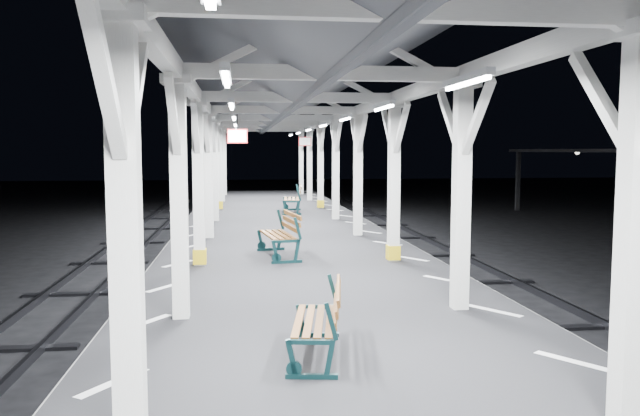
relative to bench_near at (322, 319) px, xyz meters
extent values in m
plane|color=black|center=(0.27, 3.85, -1.43)|extent=(120.00, 120.00, 0.00)
cube|color=black|center=(0.27, 3.85, -0.93)|extent=(6.00, 50.00, 1.00)
cube|color=silver|center=(-2.18, 3.85, -0.43)|extent=(1.00, 48.00, 0.01)
cube|color=silver|center=(2.72, 3.85, -0.43)|extent=(1.00, 48.00, 0.01)
cube|color=#2D2D33|center=(-4.18, 3.85, -1.35)|extent=(0.08, 60.00, 0.16)
cube|color=black|center=(-4.73, 3.85, -1.40)|extent=(2.20, 0.22, 0.06)
cube|color=#2D2D33|center=(4.72, 3.85, -1.35)|extent=(0.08, 60.00, 0.16)
cube|color=#2D2D33|center=(5.82, 3.85, -1.35)|extent=(0.08, 60.00, 0.16)
cube|color=black|center=(5.27, 3.85, -1.40)|extent=(2.20, 0.22, 0.06)
cube|color=silver|center=(-1.73, -2.15, 1.17)|extent=(0.22, 0.22, 3.20)
cube|color=silver|center=(-1.73, -2.15, 2.83)|extent=(0.40, 0.40, 0.12)
cube|color=silver|center=(-1.73, -1.60, 2.32)|extent=(0.10, 0.99, 0.99)
cube|color=silver|center=(-1.73, -2.70, 2.32)|extent=(0.10, 0.99, 0.99)
cube|color=silver|center=(-1.73, 1.85, 1.17)|extent=(0.22, 0.22, 3.20)
cube|color=silver|center=(-1.73, 1.85, 2.83)|extent=(0.40, 0.40, 0.12)
cube|color=silver|center=(-1.73, 2.40, 2.32)|extent=(0.10, 0.99, 0.99)
cube|color=silver|center=(-1.73, 1.30, 2.32)|extent=(0.10, 0.99, 0.99)
cube|color=silver|center=(-1.73, 5.85, 1.17)|extent=(0.22, 0.22, 3.20)
cube|color=silver|center=(-1.73, 5.85, 2.83)|extent=(0.40, 0.40, 0.12)
cube|color=gold|center=(-1.73, 5.85, -0.25)|extent=(0.26, 0.26, 0.30)
cube|color=silver|center=(-1.73, 6.40, 2.32)|extent=(0.10, 0.99, 0.99)
cube|color=silver|center=(-1.73, 5.30, 2.32)|extent=(0.10, 0.99, 0.99)
cube|color=silver|center=(-1.73, 9.85, 1.17)|extent=(0.22, 0.22, 3.20)
cube|color=silver|center=(-1.73, 9.85, 2.83)|extent=(0.40, 0.40, 0.12)
cube|color=silver|center=(-1.73, 10.40, 2.32)|extent=(0.10, 0.99, 0.99)
cube|color=silver|center=(-1.73, 9.30, 2.32)|extent=(0.10, 0.99, 0.99)
cube|color=silver|center=(-1.73, 13.85, 1.17)|extent=(0.22, 0.22, 3.20)
cube|color=silver|center=(-1.73, 13.85, 2.83)|extent=(0.40, 0.40, 0.12)
cube|color=silver|center=(-1.73, 14.40, 2.32)|extent=(0.10, 0.99, 0.99)
cube|color=silver|center=(-1.73, 13.30, 2.32)|extent=(0.10, 0.99, 0.99)
cube|color=silver|center=(-1.73, 17.85, 1.17)|extent=(0.22, 0.22, 3.20)
cube|color=silver|center=(-1.73, 17.85, 2.83)|extent=(0.40, 0.40, 0.12)
cube|color=gold|center=(-1.73, 17.85, -0.25)|extent=(0.26, 0.26, 0.30)
cube|color=silver|center=(-1.73, 18.40, 2.32)|extent=(0.10, 0.99, 0.99)
cube|color=silver|center=(-1.73, 17.30, 2.32)|extent=(0.10, 0.99, 0.99)
cube|color=silver|center=(-1.73, 21.85, 1.17)|extent=(0.22, 0.22, 3.20)
cube|color=silver|center=(-1.73, 21.85, 2.83)|extent=(0.40, 0.40, 0.12)
cube|color=silver|center=(-1.73, 22.40, 2.32)|extent=(0.10, 0.99, 0.99)
cube|color=silver|center=(-1.73, 21.30, 2.32)|extent=(0.10, 0.99, 0.99)
cube|color=silver|center=(-1.73, 25.85, 1.17)|extent=(0.22, 0.22, 3.20)
cube|color=silver|center=(-1.73, 25.85, 2.83)|extent=(0.40, 0.40, 0.12)
cube|color=silver|center=(-1.73, 26.40, 2.32)|extent=(0.10, 0.99, 0.99)
cube|color=silver|center=(-1.73, 25.30, 2.32)|extent=(0.10, 0.99, 0.99)
cube|color=silver|center=(2.27, -2.15, 1.17)|extent=(0.22, 0.22, 3.20)
cube|color=silver|center=(2.27, -1.60, 2.32)|extent=(0.10, 0.99, 0.99)
cube|color=silver|center=(2.27, 1.85, 1.17)|extent=(0.22, 0.22, 3.20)
cube|color=silver|center=(2.27, 1.85, 2.83)|extent=(0.40, 0.40, 0.12)
cube|color=silver|center=(2.27, 2.40, 2.32)|extent=(0.10, 0.99, 0.99)
cube|color=silver|center=(2.27, 1.30, 2.32)|extent=(0.10, 0.99, 0.99)
cube|color=silver|center=(2.27, 5.85, 1.17)|extent=(0.22, 0.22, 3.20)
cube|color=silver|center=(2.27, 5.85, 2.83)|extent=(0.40, 0.40, 0.12)
cube|color=gold|center=(2.27, 5.85, -0.25)|extent=(0.26, 0.26, 0.30)
cube|color=silver|center=(2.27, 6.40, 2.32)|extent=(0.10, 0.99, 0.99)
cube|color=silver|center=(2.27, 5.30, 2.32)|extent=(0.10, 0.99, 0.99)
cube|color=silver|center=(2.27, 9.85, 1.17)|extent=(0.22, 0.22, 3.20)
cube|color=silver|center=(2.27, 9.85, 2.83)|extent=(0.40, 0.40, 0.12)
cube|color=silver|center=(2.27, 10.40, 2.32)|extent=(0.10, 0.99, 0.99)
cube|color=silver|center=(2.27, 9.30, 2.32)|extent=(0.10, 0.99, 0.99)
cube|color=silver|center=(2.27, 13.85, 1.17)|extent=(0.22, 0.22, 3.20)
cube|color=silver|center=(2.27, 13.85, 2.83)|extent=(0.40, 0.40, 0.12)
cube|color=silver|center=(2.27, 14.40, 2.32)|extent=(0.10, 0.99, 0.99)
cube|color=silver|center=(2.27, 13.30, 2.32)|extent=(0.10, 0.99, 0.99)
cube|color=silver|center=(2.27, 17.85, 1.17)|extent=(0.22, 0.22, 3.20)
cube|color=silver|center=(2.27, 17.85, 2.83)|extent=(0.40, 0.40, 0.12)
cube|color=gold|center=(2.27, 17.85, -0.25)|extent=(0.26, 0.26, 0.30)
cube|color=silver|center=(2.27, 18.40, 2.32)|extent=(0.10, 0.99, 0.99)
cube|color=silver|center=(2.27, 17.30, 2.32)|extent=(0.10, 0.99, 0.99)
cube|color=silver|center=(2.27, 21.85, 1.17)|extent=(0.22, 0.22, 3.20)
cube|color=silver|center=(2.27, 21.85, 2.83)|extent=(0.40, 0.40, 0.12)
cube|color=silver|center=(2.27, 22.40, 2.32)|extent=(0.10, 0.99, 0.99)
cube|color=silver|center=(2.27, 21.30, 2.32)|extent=(0.10, 0.99, 0.99)
cube|color=silver|center=(2.27, 25.85, 1.17)|extent=(0.22, 0.22, 3.20)
cube|color=silver|center=(2.27, 25.85, 2.83)|extent=(0.40, 0.40, 0.12)
cube|color=silver|center=(2.27, 26.40, 2.32)|extent=(0.10, 0.99, 0.99)
cube|color=silver|center=(2.27, 25.30, 2.32)|extent=(0.10, 0.99, 0.99)
cube|color=silver|center=(-1.73, 3.85, 2.95)|extent=(0.18, 48.00, 0.24)
cube|color=silver|center=(2.27, 3.85, 2.95)|extent=(0.18, 48.00, 0.24)
cube|color=silver|center=(0.27, -2.15, 2.95)|extent=(4.20, 0.14, 0.20)
cube|color=silver|center=(0.27, 1.85, 2.95)|extent=(4.20, 0.14, 0.20)
cube|color=silver|center=(0.27, 5.85, 2.95)|extent=(4.20, 0.14, 0.20)
cube|color=silver|center=(0.27, 9.85, 2.95)|extent=(4.20, 0.14, 0.20)
cube|color=silver|center=(0.27, 13.85, 2.95)|extent=(4.20, 0.14, 0.20)
cube|color=silver|center=(0.27, 17.85, 2.95)|extent=(4.20, 0.14, 0.20)
cube|color=silver|center=(0.27, 21.85, 2.95)|extent=(4.20, 0.14, 0.20)
cube|color=silver|center=(0.27, 25.85, 2.95)|extent=(4.20, 0.14, 0.20)
cube|color=silver|center=(0.27, 3.85, 3.87)|extent=(0.16, 48.00, 0.20)
cube|color=#484B50|center=(-1.03, 3.85, 3.49)|extent=(2.80, 49.00, 1.45)
cube|color=#484B50|center=(1.57, 3.85, 3.49)|extent=(2.80, 49.00, 1.45)
cube|color=silver|center=(-1.03, -0.15, 2.67)|extent=(0.10, 1.35, 0.08)
cube|color=white|center=(-1.03, -0.15, 2.62)|extent=(0.05, 1.25, 0.05)
cube|color=silver|center=(-1.03, 3.85, 2.67)|extent=(0.10, 1.35, 0.08)
cube|color=white|center=(-1.03, 3.85, 2.62)|extent=(0.05, 1.25, 0.05)
cube|color=silver|center=(-1.03, 7.85, 2.67)|extent=(0.10, 1.35, 0.08)
cube|color=white|center=(-1.03, 7.85, 2.62)|extent=(0.05, 1.25, 0.05)
cube|color=silver|center=(-1.03, 11.85, 2.67)|extent=(0.10, 1.35, 0.08)
cube|color=white|center=(-1.03, 11.85, 2.62)|extent=(0.05, 1.25, 0.05)
cube|color=silver|center=(-1.03, 15.85, 2.67)|extent=(0.10, 1.35, 0.08)
cube|color=white|center=(-1.03, 15.85, 2.62)|extent=(0.05, 1.25, 0.05)
cube|color=silver|center=(-1.03, 19.85, 2.67)|extent=(0.10, 1.35, 0.08)
cube|color=white|center=(-1.03, 19.85, 2.62)|extent=(0.05, 1.25, 0.05)
cube|color=silver|center=(-1.03, 23.85, 2.67)|extent=(0.10, 1.35, 0.08)
cube|color=white|center=(-1.03, 23.85, 2.62)|extent=(0.05, 1.25, 0.05)
cube|color=silver|center=(1.57, -0.15, 2.67)|extent=(0.10, 1.35, 0.08)
cube|color=white|center=(1.57, -0.15, 2.62)|extent=(0.05, 1.25, 0.05)
cube|color=silver|center=(1.57, 3.85, 2.67)|extent=(0.10, 1.35, 0.08)
cube|color=white|center=(1.57, 3.85, 2.62)|extent=(0.05, 1.25, 0.05)
cube|color=silver|center=(1.57, 7.85, 2.67)|extent=(0.10, 1.35, 0.08)
cube|color=white|center=(1.57, 7.85, 2.62)|extent=(0.05, 1.25, 0.05)
cube|color=silver|center=(1.57, 11.85, 2.67)|extent=(0.10, 1.35, 0.08)
cube|color=white|center=(1.57, 11.85, 2.62)|extent=(0.05, 1.25, 0.05)
cube|color=silver|center=(1.57, 15.85, 2.67)|extent=(0.10, 1.35, 0.08)
cube|color=white|center=(1.57, 15.85, 2.62)|extent=(0.05, 1.25, 0.05)
cube|color=silver|center=(1.57, 19.85, 2.67)|extent=(0.10, 1.35, 0.08)
cube|color=white|center=(1.57, 19.85, 2.62)|extent=(0.05, 1.25, 0.05)
cube|color=silver|center=(1.57, 23.85, 2.67)|extent=(0.10, 1.35, 0.08)
cube|color=white|center=(1.57, 23.85, 2.62)|extent=(0.05, 1.25, 0.05)
cylinder|color=black|center=(-0.96, 8.85, 2.59)|extent=(0.02, 0.02, 0.36)
cube|color=red|center=(-0.96, 8.85, 2.23)|extent=(0.50, 0.03, 0.35)
cube|color=white|center=(-0.96, 8.85, 2.23)|extent=(0.44, 0.04, 0.29)
cylinder|color=black|center=(1.65, 17.89, 2.59)|extent=(0.02, 0.02, 0.36)
cube|color=red|center=(1.65, 17.89, 2.23)|extent=(0.50, 0.03, 0.35)
cube|color=white|center=(1.65, 17.89, 2.23)|extent=(0.44, 0.05, 0.29)
cube|color=black|center=(14.27, 25.85, 0.22)|extent=(0.20, 0.20, 3.30)
sphere|color=silver|center=(14.27, 19.85, 1.79)|extent=(0.20, 0.20, 0.20)
sphere|color=silver|center=(14.27, 25.85, 1.79)|extent=(0.20, 0.20, 0.20)
cube|color=#0D2A2D|center=(-0.20, -0.70, -0.40)|extent=(0.54, 0.14, 0.05)
cube|color=#0D2A2D|center=(-0.40, -0.66, -0.22)|extent=(0.14, 0.07, 0.42)
cube|color=#0D2A2D|center=(-0.02, -0.72, -0.22)|extent=(0.13, 0.06, 0.42)
cube|color=#0D2A2D|center=(0.00, -0.73, 0.17)|extent=(0.15, 0.07, 0.39)
cube|color=#0D2A2D|center=(0.03, 0.72, -0.40)|extent=(0.54, 0.14, 0.05)
cube|color=#0D2A2D|center=(-0.16, 0.76, -0.22)|extent=(0.14, 0.07, 0.42)
cube|color=#0D2A2D|center=(0.21, 0.69, -0.22)|extent=(0.13, 0.06, 0.42)
cube|color=#0D2A2D|center=(0.23, 0.69, 0.17)|extent=(0.15, 0.07, 0.39)
cube|color=brown|center=(-0.26, 0.04, -0.03)|extent=(0.30, 1.36, 0.03)
cube|color=brown|center=(-0.15, 0.02, -0.03)|extent=(0.30, 1.36, 0.03)
cube|color=brown|center=(-0.03, 0.01, -0.03)|extent=(0.30, 1.36, 0.03)
cube|color=brown|center=(0.08, -0.01, -0.03)|extent=(0.30, 1.36, 0.03)
cube|color=brown|center=(0.15, -0.02, 0.10)|extent=(0.26, 1.36, 0.09)
cube|color=brown|center=(0.16, -0.03, 0.22)|extent=(0.26, 1.36, 0.09)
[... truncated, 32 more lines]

